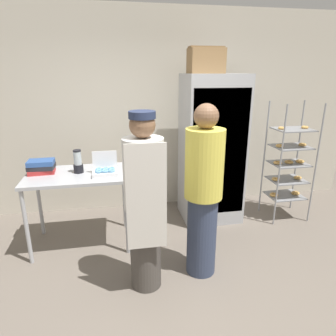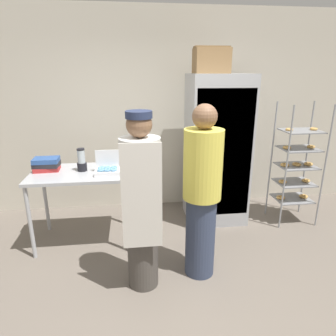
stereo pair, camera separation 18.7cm
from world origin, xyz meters
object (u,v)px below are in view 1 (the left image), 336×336
refrigerator (212,150)px  cardboard_storage_box (206,60)px  blender_pitcher (78,163)px  binder_stack (41,167)px  person_baker (144,202)px  person_customer (203,192)px  baking_rack (289,164)px  donut_box (105,171)px

refrigerator → cardboard_storage_box: (-0.13, -0.01, 1.15)m
blender_pitcher → binder_stack: (-0.41, 0.06, -0.04)m
person_baker → refrigerator: bearing=50.9°
person_baker → blender_pitcher: bearing=125.0°
refrigerator → person_customer: refrigerator is taller
refrigerator → baking_rack: bearing=-11.1°
refrigerator → donut_box: bearing=-159.8°
cardboard_storage_box → person_baker: bearing=-125.8°
refrigerator → cardboard_storage_box: bearing=-175.5°
donut_box → binder_stack: size_ratio=0.94×
binder_stack → person_customer: (1.66, -0.88, -0.08)m
person_customer → cardboard_storage_box: bearing=73.5°
refrigerator → person_baker: (-1.07, -1.32, -0.11)m
refrigerator → person_customer: bearing=-111.9°
cardboard_storage_box → baking_rack: bearing=-9.4°
baking_rack → person_baker: (-2.13, -1.11, 0.09)m
refrigerator → binder_stack: 2.17m
blender_pitcher → cardboard_storage_box: (1.60, 0.37, 1.12)m
baking_rack → cardboard_storage_box: size_ratio=3.77×
blender_pitcher → person_customer: 1.50m
refrigerator → binder_stack: refrigerator is taller
baking_rack → donut_box: size_ratio=5.83×
cardboard_storage_box → person_baker: size_ratio=0.25×
binder_stack → person_baker: size_ratio=0.17×
blender_pitcher → binder_stack: blender_pitcher is taller
refrigerator → person_customer: size_ratio=1.14×
donut_box → cardboard_storage_box: size_ratio=0.65×
blender_pitcher → person_baker: (0.66, -0.94, -0.13)m
baking_rack → donut_box: 2.51m
blender_pitcher → binder_stack: size_ratio=0.91×
cardboard_storage_box → person_baker: (-0.94, -1.31, -1.26)m
refrigerator → binder_stack: size_ratio=6.70×
blender_pitcher → person_baker: person_baker is taller
baking_rack → donut_box: (-2.48, -0.32, 0.15)m
refrigerator → blender_pitcher: bearing=-167.7°
baking_rack → binder_stack: baking_rack is taller
blender_pitcher → person_baker: 1.15m
cardboard_storage_box → refrigerator: bearing=4.5°
blender_pitcher → cardboard_storage_box: size_ratio=0.62×
refrigerator → person_customer: (-0.48, -1.20, -0.10)m
refrigerator → person_baker: size_ratio=1.17×
blender_pitcher → cardboard_storage_box: cardboard_storage_box is taller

